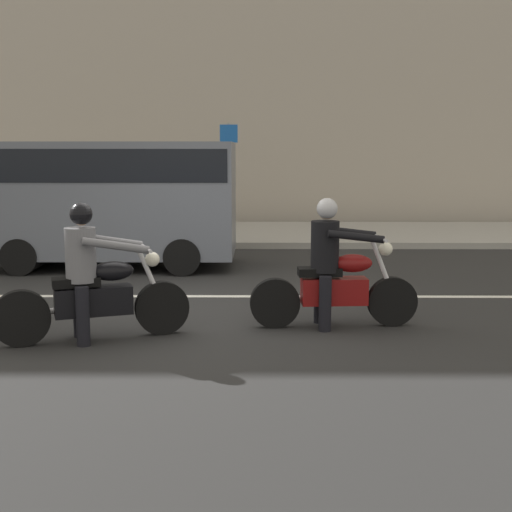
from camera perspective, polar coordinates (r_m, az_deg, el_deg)
name	(u,v)px	position (r m, az deg, el deg)	size (l,w,h in m)	color
ground_plane	(185,311)	(9.35, -5.89, -4.49)	(80.00, 80.00, 0.00)	#252525
sidewalk_slab	(220,234)	(17.21, -3.00, 1.85)	(40.00, 4.40, 0.14)	#99968E
lane_marking_stripe	(126,296)	(10.37, -10.68, -3.26)	(18.00, 0.14, 0.01)	silver
motorcycle_with_rider_black_leather	(333,275)	(8.40, 6.37, -1.54)	(2.05, 0.70, 1.57)	black
motorcycle_with_rider_gray	(92,285)	(7.97, -13.37, -2.34)	(2.10, 0.96, 1.56)	black
parked_van_slate_gray	(110,195)	(12.85, -11.94, 4.90)	(4.50, 1.96, 2.27)	slate
street_sign_post	(229,166)	(17.39, -2.24, 7.42)	(0.44, 0.08, 2.64)	gray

